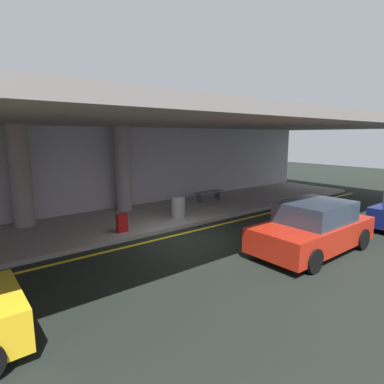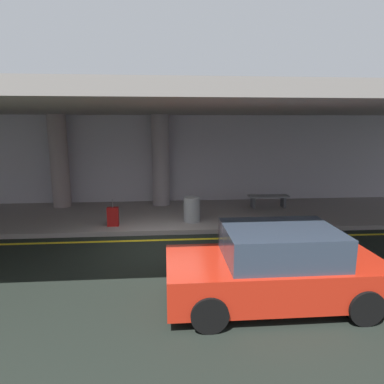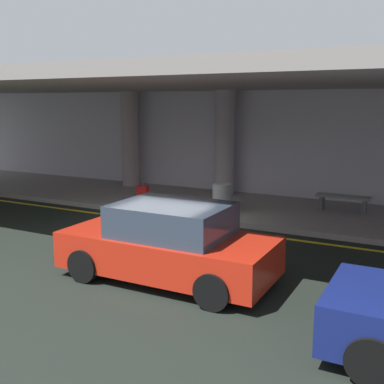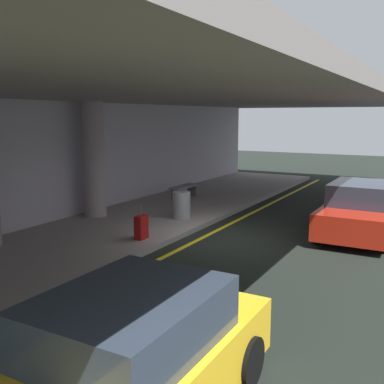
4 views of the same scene
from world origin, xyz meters
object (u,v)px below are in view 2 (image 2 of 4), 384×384
support_column_far_left (59,161)px  trash_bin_steel (192,209)px  suitcase_upright_primary (113,217)px  bench_metal (268,199)px  car_red (275,268)px  support_column_left_mid (161,161)px

support_column_far_left → trash_bin_steel: (5.06, -2.60, -1.40)m
suitcase_upright_primary → bench_metal: 6.17m
suitcase_upright_primary → trash_bin_steel: 2.63m
trash_bin_steel → car_red: bearing=-77.0°
suitcase_upright_primary → trash_bin_steel: size_ratio=1.06×
support_column_left_mid → trash_bin_steel: (1.06, -2.60, -1.40)m
support_column_far_left → bench_metal: size_ratio=2.28×
car_red → suitcase_upright_primary: size_ratio=4.56×
support_column_far_left → suitcase_upright_primary: bearing=-49.8°
trash_bin_steel → support_column_left_mid: bearing=112.2°
support_column_left_mid → bench_metal: 4.59m
car_red → suitcase_upright_primary: 6.17m
support_column_left_mid → car_red: size_ratio=0.89×
car_red → support_column_left_mid: bearing=110.1°
car_red → suitcase_upright_primary: (-3.80, 4.85, -0.25)m
support_column_left_mid → trash_bin_steel: bearing=-67.8°
support_column_left_mid → suitcase_upright_primary: 3.63m
bench_metal → trash_bin_steel: trash_bin_steel is taller
support_column_far_left → bench_metal: (8.27, -0.85, -1.47)m
support_column_left_mid → car_red: support_column_left_mid is taller
support_column_far_left → car_red: 10.05m
support_column_left_mid → car_red: bearing=-73.8°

